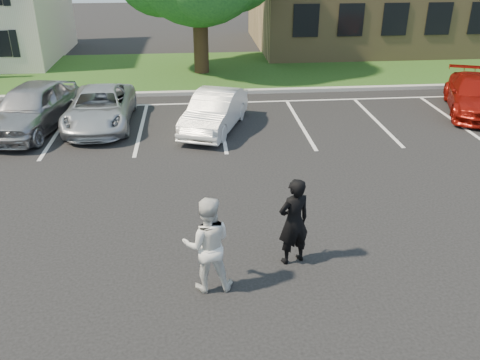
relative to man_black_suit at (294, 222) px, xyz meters
name	(u,v)px	position (x,y,z in m)	size (l,w,h in m)	color
ground_plane	(244,254)	(-0.95, 0.34, -0.93)	(90.00, 90.00, 0.00)	black
curb	(216,92)	(-0.95, 12.34, -0.86)	(40.00, 0.30, 0.15)	gray
grass_strip	(212,70)	(-0.95, 16.34, -0.89)	(44.00, 8.00, 0.08)	#1F4414
stall_lines	(258,116)	(0.45, 9.29, -0.93)	(34.00, 5.36, 0.01)	silver
man_black_suit	(294,222)	(0.00, 0.00, 0.00)	(0.68, 0.45, 1.87)	black
man_white_shirt	(207,244)	(-1.74, -0.69, 0.02)	(0.92, 0.72, 1.90)	silver
car_silver_west	(32,108)	(-7.35, 8.51, -0.13)	(1.90, 4.72, 1.61)	#9F9FA3
car_silver_minivan	(100,108)	(-5.15, 8.80, -0.29)	(2.14, 4.63, 1.29)	#B6B9BE
car_white_sedan	(214,111)	(-1.20, 7.99, -0.28)	(1.38, 3.95, 1.30)	white
car_red_compact	(475,95)	(8.58, 8.98, -0.27)	(1.86, 4.58, 1.33)	maroon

